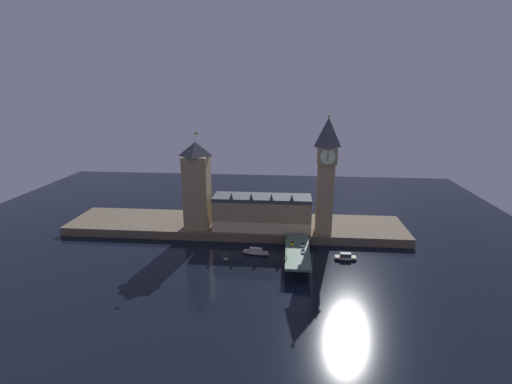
{
  "coord_description": "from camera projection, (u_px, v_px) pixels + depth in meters",
  "views": [
    {
      "loc": [
        34.28,
        -190.43,
        91.96
      ],
      "look_at": [
        15.55,
        20.0,
        31.92
      ],
      "focal_mm": 26.0,
      "sensor_mm": 36.0,
      "label": 1
    }
  ],
  "objects": [
    {
      "name": "victoria_tower",
      "position": [
        197.0,
        185.0,
        231.31
      ],
      "size": [
        15.49,
        15.49,
        60.48
      ],
      "color": "#9E845B",
      "rests_on": "embankment"
    },
    {
      "name": "clock_tower",
      "position": [
        326.0,
        172.0,
        218.97
      ],
      "size": [
        11.7,
        11.81,
        71.55
      ],
      "color": "#9E845B",
      "rests_on": "embankment"
    },
    {
      "name": "street_lamp_mid",
      "position": [
        309.0,
        243.0,
        198.6
      ],
      "size": [
        1.34,
        0.6,
        6.79
      ],
      "color": "#2D3333",
      "rests_on": "bridge"
    },
    {
      "name": "boat_upstream",
      "position": [
        256.0,
        252.0,
        210.53
      ],
      "size": [
        16.27,
        6.26,
        4.05
      ],
      "color": "#B2A893",
      "rests_on": "ground_plane"
    },
    {
      "name": "parliament_hall",
      "position": [
        262.0,
        212.0,
        233.31
      ],
      "size": [
        60.9,
        19.3,
        25.06
      ],
      "color": "#9E845B",
      "rests_on": "embankment"
    },
    {
      "name": "pedestrian_near_rail",
      "position": [
        287.0,
        257.0,
        188.81
      ],
      "size": [
        0.38,
        0.38,
        1.79
      ],
      "color": "black",
      "rests_on": "bridge"
    },
    {
      "name": "street_lamp_near",
      "position": [
        286.0,
        253.0,
        185.46
      ],
      "size": [
        1.34,
        0.6,
        7.3
      ],
      "color": "#2D3333",
      "rests_on": "bridge"
    },
    {
      "name": "boat_downstream",
      "position": [
        345.0,
        257.0,
        204.32
      ],
      "size": [
        12.94,
        4.99,
        3.85
      ],
      "color": "#B2A893",
      "rests_on": "ground_plane"
    },
    {
      "name": "embankment",
      "position": [
        235.0,
        226.0,
        247.13
      ],
      "size": [
        220.0,
        42.0,
        5.47
      ],
      "color": "brown",
      "rests_on": "ground_plane"
    },
    {
      "name": "bridge",
      "position": [
        297.0,
        253.0,
        200.81
      ],
      "size": [
        13.04,
        46.0,
        7.32
      ],
      "color": "#476656",
      "rests_on": "ground_plane"
    },
    {
      "name": "ground_plane",
      "position": [
        226.0,
        255.0,
        210.51
      ],
      "size": [
        400.0,
        400.0,
        0.0
      ],
      "primitive_type": "plane",
      "color": "black"
    },
    {
      "name": "street_lamp_far",
      "position": [
        287.0,
        231.0,
        213.74
      ],
      "size": [
        1.34,
        0.6,
        6.86
      ],
      "color": "#2D3333",
      "rests_on": "bridge"
    },
    {
      "name": "car_northbound_lead",
      "position": [
        292.0,
        243.0,
        206.64
      ],
      "size": [
        2.1,
        4.44,
        1.57
      ],
      "color": "yellow",
      "rests_on": "bridge"
    },
    {
      "name": "car_southbound_trail",
      "position": [
        303.0,
        245.0,
        204.52
      ],
      "size": [
        2.1,
        4.65,
        1.57
      ],
      "color": "silver",
      "rests_on": "bridge"
    },
    {
      "name": "car_southbound_lead",
      "position": [
        303.0,
        251.0,
        196.58
      ],
      "size": [
        2.08,
        4.69,
        1.49
      ],
      "color": "silver",
      "rests_on": "bridge"
    }
  ]
}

